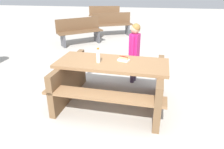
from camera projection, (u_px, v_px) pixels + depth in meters
name	position (u px, v px, depth m)	size (l,w,h in m)	color
ground_plane	(112.00, 102.00, 3.74)	(30.00, 30.00, 0.00)	#B7B2A8
picnic_table	(112.00, 79.00, 3.56)	(1.89, 1.52, 0.75)	olive
soda_bottle	(98.00, 56.00, 3.37)	(0.06, 0.06, 0.24)	silver
hotdog_tray	(124.00, 59.00, 3.46)	(0.21, 0.17, 0.08)	white
child_in_coat	(135.00, 46.00, 4.21)	(0.22, 0.29, 1.21)	#3F334C
park_bench_near	(79.00, 31.00, 7.03)	(1.42, 1.25, 0.85)	brown
park_bench_mid	(112.00, 24.00, 8.19)	(1.54, 0.96, 0.85)	brown
park_bench_far	(104.00, 15.00, 10.43)	(1.55, 0.66, 0.85)	brown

